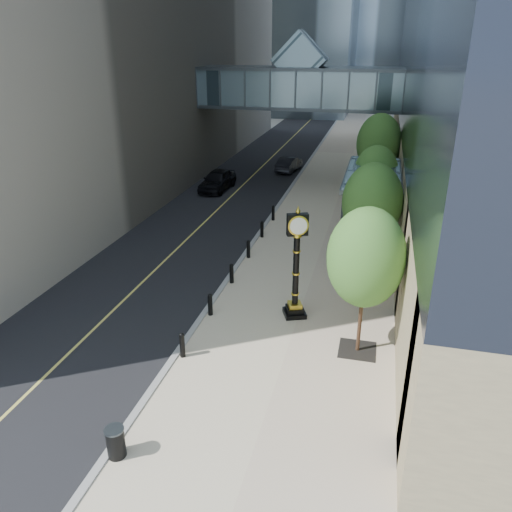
% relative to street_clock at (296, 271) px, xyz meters
% --- Properties ---
extents(ground, '(320.00, 320.00, 0.00)m').
position_rel_street_clock_xyz_m(ground, '(-0.81, -5.04, -2.13)').
color(ground, gray).
rests_on(ground, ground).
extents(road, '(8.00, 180.00, 0.02)m').
position_rel_street_clock_xyz_m(road, '(-7.81, 34.96, -2.12)').
color(road, black).
rests_on(road, ground).
extents(sidewalk, '(8.00, 180.00, 0.06)m').
position_rel_street_clock_xyz_m(sidewalk, '(0.19, 34.96, -2.10)').
color(sidewalk, '#C3B496').
rests_on(sidewalk, ground).
extents(curb, '(0.25, 180.00, 0.07)m').
position_rel_street_clock_xyz_m(curb, '(-3.81, 34.96, -2.10)').
color(curb, gray).
rests_on(curb, ground).
extents(skywalk, '(17.00, 4.20, 5.80)m').
position_rel_street_clock_xyz_m(skywalk, '(-3.81, 22.96, 5.58)').
color(skywalk, '#486574').
rests_on(skywalk, ground).
extents(entrance_canopy, '(3.00, 8.00, 4.38)m').
position_rel_street_clock_xyz_m(entrance_canopy, '(2.66, 8.96, 2.06)').
color(entrance_canopy, '#383F44').
rests_on(entrance_canopy, ground).
extents(bollard_row, '(0.20, 16.20, 0.90)m').
position_rel_street_clock_xyz_m(bollard_row, '(-3.51, 3.96, -1.62)').
color(bollard_row, black).
rests_on(bollard_row, sidewalk).
extents(street_trees, '(3.10, 28.59, 6.38)m').
position_rel_street_clock_xyz_m(street_trees, '(2.79, 10.53, 1.81)').
color(street_trees, black).
rests_on(street_trees, sidewalk).
extents(street_clock, '(1.17, 1.17, 4.77)m').
position_rel_street_clock_xyz_m(street_clock, '(0.00, 0.00, 0.00)').
color(street_clock, black).
rests_on(street_clock, sidewalk).
extents(trash_bin, '(0.68, 0.68, 0.90)m').
position_rel_street_clock_xyz_m(trash_bin, '(-3.51, -9.04, -1.62)').
color(trash_bin, black).
rests_on(trash_bin, sidewalk).
extents(pedestrian, '(0.65, 0.48, 1.66)m').
position_rel_street_clock_xyz_m(pedestrian, '(2.33, 2.80, -1.24)').
color(pedestrian, '#A7A099').
rests_on(pedestrian, sidewalk).
extents(car_near, '(2.14, 4.77, 1.59)m').
position_rel_street_clock_xyz_m(car_near, '(-9.39, 18.22, -1.31)').
color(car_near, black).
rests_on(car_near, road).
extents(car_far, '(1.94, 4.18, 1.33)m').
position_rel_street_clock_xyz_m(car_far, '(-5.01, 25.77, -1.45)').
color(car_far, black).
rests_on(car_far, road).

